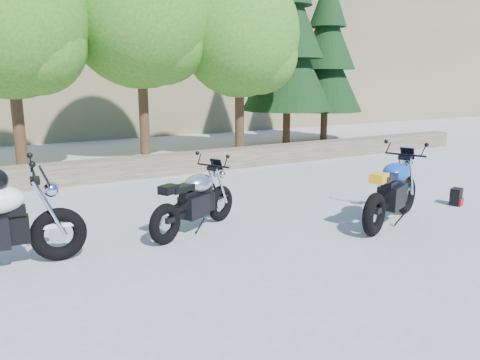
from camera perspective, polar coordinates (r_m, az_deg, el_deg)
name	(u,v)px	position (r m, az deg, el deg)	size (l,w,h in m)	color
ground	(262,245)	(6.85, 2.71, -7.88)	(90.00, 90.00, 0.00)	#939398
stone_wall	(142,167)	(11.64, -11.90, 1.59)	(22.00, 0.55, 0.50)	brown
tree_decid_left	(14,22)	(12.66, -25.89, 16.90)	(3.67, 3.67, 5.62)	#382314
tree_decid_mid	(144,15)	(13.77, -11.62, 19.07)	(4.08, 4.08, 6.24)	#382314
tree_decid_right	(244,39)	(14.33, 0.46, 16.86)	(3.54, 3.54, 5.41)	#382314
conifer_near	(288,39)	(16.75, 5.91, 16.76)	(3.17, 3.17, 7.06)	#382314
conifer_far	(327,54)	(18.53, 10.51, 14.92)	(2.82, 2.82, 6.27)	#382314
silver_bike	(195,201)	(7.32, -5.49, -2.62)	(1.83, 1.03, 0.99)	black
blue_bike	(392,192)	(8.06, 18.09, -1.39)	(2.08, 1.06, 1.10)	black
backpack	(456,197)	(9.77, 24.87, -1.90)	(0.29, 0.27, 0.33)	black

